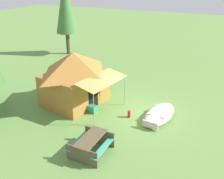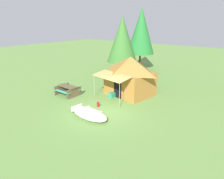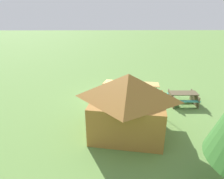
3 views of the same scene
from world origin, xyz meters
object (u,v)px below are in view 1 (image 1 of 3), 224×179
(canvas_cabin_tent, at_px, (74,77))
(fuel_can, at_px, (129,114))
(cooler_box, at_px, (92,109))
(picnic_table, at_px, (91,143))
(pine_tree_back_right, at_px, (65,5))
(beached_rowboat, at_px, (160,114))

(canvas_cabin_tent, xyz_separation_m, fuel_can, (-0.30, -3.45, -1.37))
(cooler_box, bearing_deg, picnic_table, -151.20)
(canvas_cabin_tent, relative_size, fuel_can, 12.05)
(canvas_cabin_tent, bearing_deg, cooler_box, -113.98)
(cooler_box, xyz_separation_m, fuel_can, (0.33, -2.02, -0.01))
(cooler_box, relative_size, fuel_can, 1.41)
(canvas_cabin_tent, bearing_deg, pine_tree_back_right, 36.31)
(canvas_cabin_tent, distance_m, pine_tree_back_right, 10.60)
(beached_rowboat, bearing_deg, fuel_can, 112.30)
(beached_rowboat, distance_m, picnic_table, 4.39)
(canvas_cabin_tent, height_order, pine_tree_back_right, pine_tree_back_right)
(canvas_cabin_tent, height_order, picnic_table, canvas_cabin_tent)
(picnic_table, height_order, cooler_box, picnic_table)
(pine_tree_back_right, bearing_deg, fuel_can, -131.95)
(beached_rowboat, relative_size, cooler_box, 5.35)
(canvas_cabin_tent, height_order, fuel_can, canvas_cabin_tent)
(canvas_cabin_tent, xyz_separation_m, pine_tree_back_right, (8.25, 6.06, 2.76))
(picnic_table, relative_size, cooler_box, 3.21)
(beached_rowboat, xyz_separation_m, pine_tree_back_right, (7.95, 10.97, 4.08))
(canvas_cabin_tent, distance_m, fuel_can, 3.73)
(beached_rowboat, distance_m, cooler_box, 3.59)
(canvas_cabin_tent, distance_m, cooler_box, 2.08)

